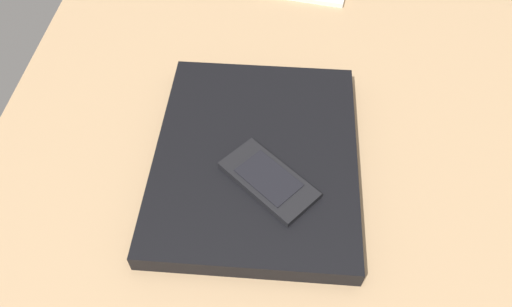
% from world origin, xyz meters
% --- Properties ---
extents(desk_surface, '(1.20, 0.80, 0.03)m').
position_xyz_m(desk_surface, '(0.00, 0.00, 0.01)').
color(desk_surface, tan).
rests_on(desk_surface, ground).
extents(laptop_closed, '(0.32, 0.25, 0.03)m').
position_xyz_m(laptop_closed, '(0.04, 0.04, 0.04)').
color(laptop_closed, black).
rests_on(laptop_closed, desk_surface).
extents(cell_phone_on_laptop, '(0.12, 0.12, 0.01)m').
position_xyz_m(cell_phone_on_laptop, '(-0.01, 0.02, 0.06)').
color(cell_phone_on_laptop, black).
rests_on(cell_phone_on_laptop, laptop_closed).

